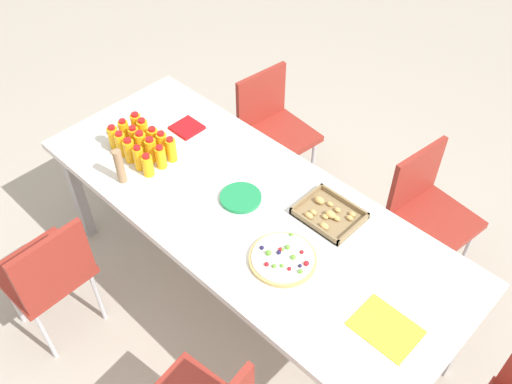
{
  "coord_description": "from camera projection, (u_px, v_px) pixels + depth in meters",
  "views": [
    {
      "loc": [
        1.32,
        -1.3,
        2.72
      ],
      "look_at": [
        -0.02,
        0.08,
        0.78
      ],
      "focal_mm": 38.96,
      "sensor_mm": 36.0,
      "label": 1
    }
  ],
  "objects": [
    {
      "name": "snack_tray",
      "position": [
        329.0,
        214.0,
        2.64
      ],
      "size": [
        0.3,
        0.24,
        0.04
      ],
      "color": "olive",
      "rests_on": "party_table"
    },
    {
      "name": "juice_bottle_2",
      "position": [
        130.0,
        151.0,
        2.88
      ],
      "size": [
        0.06,
        0.06,
        0.14
      ],
      "color": "#FAAC14",
      "rests_on": "party_table"
    },
    {
      "name": "chair_far_left",
      "position": [
        273.0,
        125.0,
        3.54
      ],
      "size": [
        0.44,
        0.44,
        0.83
      ],
      "rotation": [
        0.0,
        0.0,
        -1.68
      ],
      "color": "maroon",
      "rests_on": "ground_plane"
    },
    {
      "name": "plate_stack",
      "position": [
        241.0,
        198.0,
        2.72
      ],
      "size": [
        0.2,
        0.2,
        0.02
      ],
      "color": "#1E8C4C",
      "rests_on": "party_table"
    },
    {
      "name": "napkin_stack",
      "position": [
        187.0,
        128.0,
        3.1
      ],
      "size": [
        0.15,
        0.15,
        0.02
      ],
      "primitive_type": "cube",
      "color": "red",
      "rests_on": "party_table"
    },
    {
      "name": "fruit_pizza",
      "position": [
        283.0,
        258.0,
        2.45
      ],
      "size": [
        0.3,
        0.3,
        0.05
      ],
      "color": "tan",
      "rests_on": "party_table"
    },
    {
      "name": "juice_bottle_6",
      "position": [
        134.0,
        138.0,
        2.95
      ],
      "size": [
        0.05,
        0.05,
        0.14
      ],
      "color": "#F9AC14",
      "rests_on": "party_table"
    },
    {
      "name": "juice_bottle_8",
      "position": [
        151.0,
        150.0,
        2.88
      ],
      "size": [
        0.06,
        0.06,
        0.14
      ],
      "color": "#F8AB14",
      "rests_on": "party_table"
    },
    {
      "name": "juice_bottle_12",
      "position": [
        153.0,
        138.0,
        2.95
      ],
      "size": [
        0.06,
        0.06,
        0.13
      ],
      "color": "#F8AE14",
      "rests_on": "party_table"
    },
    {
      "name": "juice_bottle_11",
      "position": [
        143.0,
        131.0,
        2.99
      ],
      "size": [
        0.06,
        0.06,
        0.15
      ],
      "color": "#FAAB14",
      "rests_on": "party_table"
    },
    {
      "name": "juice_bottle_0",
      "position": [
        114.0,
        137.0,
        2.95
      ],
      "size": [
        0.06,
        0.06,
        0.14
      ],
      "color": "#F9AE14",
      "rests_on": "party_table"
    },
    {
      "name": "juice_bottle_4",
      "position": [
        148.0,
        165.0,
        2.81
      ],
      "size": [
        0.06,
        0.06,
        0.13
      ],
      "color": "#F8AF14",
      "rests_on": "party_table"
    },
    {
      "name": "cardboard_tube",
      "position": [
        120.0,
        166.0,
        2.75
      ],
      "size": [
        0.04,
        0.04,
        0.2
      ],
      "primitive_type": "cylinder",
      "color": "#9E7A56",
      "rests_on": "party_table"
    },
    {
      "name": "juice_bottle_10",
      "position": [
        137.0,
        125.0,
        3.02
      ],
      "size": [
        0.06,
        0.06,
        0.15
      ],
      "color": "#FAAB14",
      "rests_on": "party_table"
    },
    {
      "name": "paper_folder",
      "position": [
        386.0,
        328.0,
        2.22
      ],
      "size": [
        0.26,
        0.2,
        0.01
      ],
      "primitive_type": "cube",
      "rotation": [
        0.0,
        0.0,
        -0.01
      ],
      "color": "yellow",
      "rests_on": "party_table"
    },
    {
      "name": "juice_bottle_3",
      "position": [
        139.0,
        158.0,
        2.83
      ],
      "size": [
        0.05,
        0.05,
        0.15
      ],
      "color": "#FAAE14",
      "rests_on": "party_table"
    },
    {
      "name": "chair_near_left",
      "position": [
        48.0,
        272.0,
        2.73
      ],
      "size": [
        0.41,
        0.41,
        0.83
      ],
      "rotation": [
        0.0,
        0.0,
        1.59
      ],
      "color": "maroon",
      "rests_on": "ground_plane"
    },
    {
      "name": "juice_bottle_14",
      "position": [
        171.0,
        150.0,
        2.88
      ],
      "size": [
        0.05,
        0.05,
        0.15
      ],
      "color": "#F9AB14",
      "rests_on": "party_table"
    },
    {
      "name": "juice_bottle_1",
      "position": [
        121.0,
        144.0,
        2.91
      ],
      "size": [
        0.06,
        0.06,
        0.15
      ],
      "color": "#F9AF14",
      "rests_on": "party_table"
    },
    {
      "name": "ground_plane",
      "position": [
        248.0,
        294.0,
        3.24
      ],
      "size": [
        12.0,
        12.0,
        0.0
      ],
      "primitive_type": "plane",
      "color": "#B2A899"
    },
    {
      "name": "chair_far_right",
      "position": [
        427.0,
        207.0,
        3.03
      ],
      "size": [
        0.45,
        0.45,
        0.83
      ],
      "rotation": [
        0.0,
        0.0,
        -1.71
      ],
      "color": "maroon",
      "rests_on": "ground_plane"
    },
    {
      "name": "juice_bottle_5",
      "position": [
        124.0,
        131.0,
        2.99
      ],
      "size": [
        0.05,
        0.05,
        0.14
      ],
      "color": "#F8AD14",
      "rests_on": "party_table"
    },
    {
      "name": "juice_bottle_7",
      "position": [
        141.0,
        144.0,
        2.91
      ],
      "size": [
        0.06,
        0.06,
        0.15
      ],
      "color": "#FAAE14",
      "rests_on": "party_table"
    },
    {
      "name": "juice_bottle_9",
      "position": [
        161.0,
        157.0,
        2.85
      ],
      "size": [
        0.05,
        0.05,
        0.14
      ],
      "color": "#F9AB14",
      "rests_on": "party_table"
    },
    {
      "name": "juice_bottle_13",
      "position": [
        162.0,
        144.0,
        2.91
      ],
      "size": [
        0.06,
        0.06,
        0.15
      ],
      "color": "#F8AD14",
      "rests_on": "party_table"
    },
    {
      "name": "party_table",
      "position": [
        247.0,
        214.0,
        2.74
      ],
      "size": [
        2.28,
        0.9,
        0.76
      ],
      "color": "silver",
      "rests_on": "ground_plane"
    }
  ]
}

